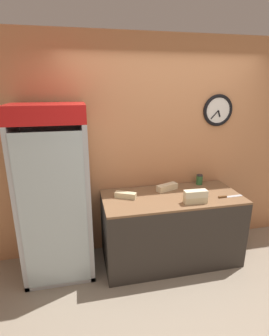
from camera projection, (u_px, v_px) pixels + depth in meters
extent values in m
plane|color=gray|center=(202.00, 316.00, 2.52)|extent=(14.00, 14.00, 0.00)
cube|color=tan|center=(162.00, 148.00, 3.37)|extent=(5.20, 0.06, 2.70)
torus|color=black|center=(218.00, 110.00, 3.34)|extent=(0.40, 0.04, 0.40)
cylinder|color=white|center=(218.00, 110.00, 3.34)|extent=(0.33, 0.01, 0.33)
cube|color=black|center=(219.00, 114.00, 3.34)|extent=(0.04, 0.01, 0.09)
cube|color=black|center=(215.00, 115.00, 3.33)|extent=(0.10, 0.01, 0.11)
cube|color=#332D28|center=(171.00, 229.00, 3.26)|extent=(1.66, 0.75, 0.84)
cube|color=brown|center=(172.00, 197.00, 3.13)|extent=(1.66, 0.75, 0.02)
cube|color=#B2B7BC|center=(57.00, 192.00, 3.17)|extent=(0.75, 0.04, 1.77)
cube|color=#B2B7BC|center=(22.00, 205.00, 2.83)|extent=(0.05, 0.62, 1.77)
cube|color=#B2B7BC|center=(88.00, 199.00, 2.98)|extent=(0.05, 0.62, 1.77)
cube|color=#B2B7BC|center=(62.00, 267.00, 3.16)|extent=(0.75, 0.62, 0.05)
cube|color=white|center=(57.00, 193.00, 3.15)|extent=(0.65, 0.02, 1.67)
cube|color=silver|center=(54.00, 215.00, 2.61)|extent=(0.65, 0.01, 1.67)
cube|color=red|center=(47.00, 113.00, 2.58)|extent=(0.75, 0.56, 0.18)
cube|color=silver|center=(59.00, 233.00, 3.00)|extent=(0.63, 0.50, 0.01)
cube|color=silver|center=(56.00, 202.00, 2.88)|extent=(0.63, 0.50, 0.01)
cube|color=silver|center=(52.00, 167.00, 2.76)|extent=(0.63, 0.50, 0.01)
cylinder|color=#72337F|center=(27.00, 206.00, 2.62)|extent=(0.07, 0.07, 0.13)
cylinder|color=#72337F|center=(26.00, 197.00, 2.59)|extent=(0.03, 0.03, 0.06)
cylinder|color=#B2BCCC|center=(66.00, 164.00, 2.58)|extent=(0.08, 0.08, 0.16)
cylinder|color=#B2BCCC|center=(65.00, 153.00, 2.55)|extent=(0.03, 0.03, 0.07)
cylinder|color=navy|center=(57.00, 202.00, 2.67)|extent=(0.07, 0.07, 0.16)
cylinder|color=navy|center=(56.00, 192.00, 2.64)|extent=(0.03, 0.03, 0.07)
cylinder|color=#2D6B38|center=(73.00, 237.00, 2.82)|extent=(0.06, 0.06, 0.11)
cylinder|color=#2D6B38|center=(72.00, 230.00, 2.80)|extent=(0.02, 0.02, 0.05)
cylinder|color=navy|center=(46.00, 165.00, 2.54)|extent=(0.08, 0.08, 0.16)
cylinder|color=navy|center=(45.00, 154.00, 2.51)|extent=(0.03, 0.03, 0.07)
cylinder|color=navy|center=(45.00, 205.00, 2.65)|extent=(0.06, 0.06, 0.12)
cylinder|color=navy|center=(44.00, 198.00, 2.63)|extent=(0.02, 0.02, 0.05)
cube|color=beige|center=(195.00, 200.00, 2.93)|extent=(0.26, 0.10, 0.07)
cube|color=beige|center=(196.00, 194.00, 2.90)|extent=(0.26, 0.10, 0.07)
cube|color=beige|center=(125.00, 195.00, 3.06)|extent=(0.26, 0.19, 0.07)
cube|color=beige|center=(167.00, 187.00, 3.29)|extent=(0.30, 0.19, 0.08)
cube|color=silver|center=(234.00, 196.00, 3.11)|extent=(0.21, 0.05, 0.00)
cube|color=brown|center=(223.00, 197.00, 3.07)|extent=(0.10, 0.03, 0.02)
cylinder|color=#336B38|center=(199.00, 180.00, 3.47)|extent=(0.08, 0.08, 0.12)
cylinder|color=#262628|center=(200.00, 175.00, 3.45)|extent=(0.08, 0.08, 0.01)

